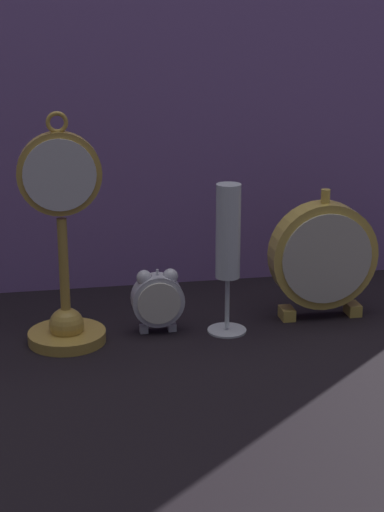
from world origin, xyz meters
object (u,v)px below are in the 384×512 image
(alarm_clock_twin_bell, at_px, (158,298))
(mantel_clock_silver, at_px, (323,256))
(champagne_flute, at_px, (228,244))
(pocket_watch_on_stand, at_px, (64,261))

(alarm_clock_twin_bell, relative_size, mantel_clock_silver, 0.48)
(alarm_clock_twin_bell, xyz_separation_m, champagne_flute, (0.10, -0.02, 0.08))
(alarm_clock_twin_bell, distance_m, champagne_flute, 0.13)
(pocket_watch_on_stand, height_order, alarm_clock_twin_bell, pocket_watch_on_stand)
(alarm_clock_twin_bell, bearing_deg, mantel_clock_silver, 3.25)
(pocket_watch_on_stand, distance_m, champagne_flute, 0.24)
(alarm_clock_twin_bell, bearing_deg, pocket_watch_on_stand, -174.51)
(mantel_clock_silver, distance_m, champagne_flute, 0.16)
(mantel_clock_silver, bearing_deg, champagne_flute, -168.76)
(pocket_watch_on_stand, relative_size, champagne_flute, 1.48)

